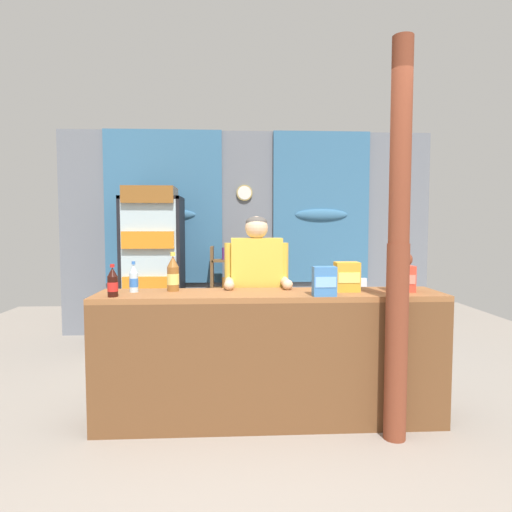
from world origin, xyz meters
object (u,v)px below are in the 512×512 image
at_px(timber_post, 398,252).
at_px(soda_bottle_cola, 113,283).
at_px(bottle_shelf_rack, 229,292).
at_px(soda_bottle_water, 134,279).
at_px(drink_fridge, 153,260).
at_px(snack_box_choco_powder, 347,277).
at_px(soda_bottle_iced_tea, 173,275).
at_px(shopkeeper, 257,285).
at_px(snack_box_biscuit, 324,281).
at_px(snack_box_crackers, 401,278).
at_px(stall_counter, 271,348).
at_px(plastic_lawn_chair, 345,308).

relative_size(timber_post, soda_bottle_cola, 11.82).
height_order(bottle_shelf_rack, soda_bottle_water, bottle_shelf_rack).
xyz_separation_m(drink_fridge, bottle_shelf_rack, (0.93, 0.18, -0.43)).
bearing_deg(soda_bottle_cola, bottle_shelf_rack, 72.55).
height_order(timber_post, drink_fridge, timber_post).
relative_size(drink_fridge, snack_box_choco_powder, 8.71).
bearing_deg(soda_bottle_water, timber_post, -12.26).
bearing_deg(bottle_shelf_rack, soda_bottle_iced_tea, -100.18).
relative_size(shopkeeper, soda_bottle_iced_tea, 5.24).
bearing_deg(timber_post, snack_box_biscuit, 162.76).
height_order(drink_fridge, soda_bottle_iced_tea, drink_fridge).
relative_size(drink_fridge, snack_box_crackers, 9.87).
relative_size(stall_counter, plastic_lawn_chair, 2.98).
bearing_deg(soda_bottle_cola, drink_fridge, 93.43).
height_order(drink_fridge, soda_bottle_cola, drink_fridge).
bearing_deg(bottle_shelf_rack, plastic_lawn_chair, -18.99).
height_order(bottle_shelf_rack, plastic_lawn_chair, bottle_shelf_rack).
bearing_deg(soda_bottle_water, soda_bottle_iced_tea, 7.10).
relative_size(soda_bottle_cola, snack_box_choco_powder, 1.03).
height_order(plastic_lawn_chair, soda_bottle_cola, soda_bottle_cola).
bearing_deg(soda_bottle_water, stall_counter, -9.47).
height_order(stall_counter, bottle_shelf_rack, bottle_shelf_rack).
bearing_deg(timber_post, stall_counter, 164.45).
xyz_separation_m(soda_bottle_water, snack_box_biscuit, (1.38, -0.26, 0.01)).
relative_size(bottle_shelf_rack, soda_bottle_iced_tea, 4.08).
relative_size(drink_fridge, plastic_lawn_chair, 2.25).
bearing_deg(timber_post, plastic_lawn_chair, 84.44).
height_order(plastic_lawn_chair, snack_box_crackers, snack_box_crackers).
height_order(timber_post, shopkeeper, timber_post).
height_order(stall_counter, snack_box_crackers, snack_box_crackers).
bearing_deg(snack_box_biscuit, soda_bottle_water, 169.49).
distance_m(timber_post, shopkeeper, 1.21).
xyz_separation_m(plastic_lawn_chair, shopkeeper, (-1.14, -1.51, 0.49)).
distance_m(stall_counter, drink_fridge, 2.66).
bearing_deg(snack_box_crackers, soda_bottle_cola, -176.10).
bearing_deg(snack_box_crackers, soda_bottle_water, 178.01).
bearing_deg(bottle_shelf_rack, soda_bottle_water, -106.75).
height_order(bottle_shelf_rack, soda_bottle_cola, bottle_shelf_rack).
bearing_deg(plastic_lawn_chair, snack_box_crackers, -91.94).
xyz_separation_m(stall_counter, bottle_shelf_rack, (-0.32, 2.48, 0.04)).
relative_size(drink_fridge, soda_bottle_water, 8.38).
bearing_deg(shopkeeper, timber_post, -38.33).
bearing_deg(soda_bottle_water, snack_box_crackers, -1.99).
distance_m(stall_counter, timber_post, 1.12).
relative_size(shopkeeper, soda_bottle_water, 6.73).
distance_m(drink_fridge, snack_box_choco_powder, 2.85).
relative_size(soda_bottle_cola, snack_box_biscuit, 1.10).
relative_size(timber_post, bottle_shelf_rack, 2.24).
height_order(soda_bottle_cola, snack_box_biscuit, soda_bottle_cola).
height_order(shopkeeper, soda_bottle_water, shopkeeper).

